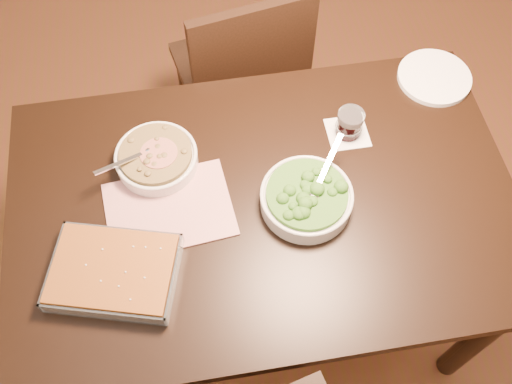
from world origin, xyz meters
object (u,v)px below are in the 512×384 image
(wine_tumbler, at_px, (350,123))
(chair_far, at_px, (243,73))
(table, at_px, (263,217))
(broccoli_bowl, at_px, (306,198))
(baking_dish, at_px, (114,272))
(stew_bowl, at_px, (157,158))
(dinner_plate, at_px, (434,77))

(wine_tumbler, relative_size, chair_far, 0.09)
(table, xyz_separation_m, broccoli_bowl, (0.11, -0.03, 0.13))
(chair_far, bearing_deg, broccoli_bowl, 84.65)
(table, bearing_deg, baking_dish, -158.88)
(chair_far, bearing_deg, baking_dish, 51.04)
(stew_bowl, relative_size, dinner_plate, 1.06)
(baking_dish, bearing_deg, dinner_plate, 42.33)
(broccoli_bowl, bearing_deg, chair_far, 95.43)
(stew_bowl, distance_m, broccoli_bowl, 0.43)
(wine_tumbler, bearing_deg, dinner_plate, 26.74)
(table, height_order, wine_tumbler, wine_tumbler)
(wine_tumbler, bearing_deg, table, -146.69)
(table, height_order, dinner_plate, dinner_plate)
(wine_tumbler, distance_m, dinner_plate, 0.36)
(table, xyz_separation_m, stew_bowl, (-0.28, 0.17, 0.13))
(broccoli_bowl, relative_size, wine_tumbler, 3.02)
(stew_bowl, xyz_separation_m, dinner_plate, (0.88, 0.18, -0.02))
(chair_far, bearing_deg, wine_tumbler, 104.81)
(wine_tumbler, relative_size, dinner_plate, 0.38)
(broccoli_bowl, bearing_deg, stew_bowl, 153.17)
(stew_bowl, xyz_separation_m, baking_dish, (-0.13, -0.32, -0.00))
(table, relative_size, chair_far, 1.54)
(table, bearing_deg, broccoli_bowl, -15.23)
(chair_far, bearing_deg, table, 75.66)
(baking_dish, xyz_separation_m, dinner_plate, (1.01, 0.50, -0.02))
(broccoli_bowl, height_order, wine_tumbler, broccoli_bowl)
(stew_bowl, height_order, dinner_plate, stew_bowl)
(table, bearing_deg, chair_far, 86.44)
(stew_bowl, bearing_deg, table, -30.92)
(stew_bowl, relative_size, baking_dish, 0.66)
(table, relative_size, stew_bowl, 5.80)
(stew_bowl, relative_size, chair_far, 0.26)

